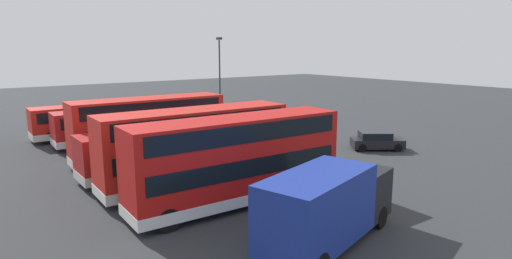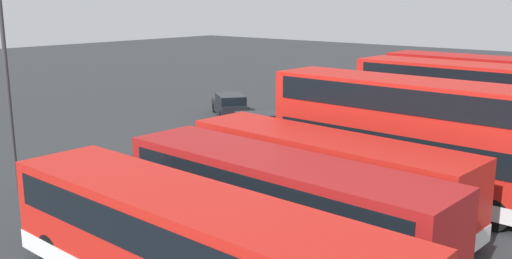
{
  "view_description": "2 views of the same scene",
  "coord_description": "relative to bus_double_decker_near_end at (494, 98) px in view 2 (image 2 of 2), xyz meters",
  "views": [
    {
      "loc": [
        -28.28,
        21.59,
        7.96
      ],
      "look_at": [
        -2.74,
        2.77,
        1.85
      ],
      "focal_mm": 29.76,
      "sensor_mm": 36.0,
      "label": 1
    },
    {
      "loc": [
        19.66,
        19.75,
        7.44
      ],
      "look_at": [
        -1.43,
        1.71,
        1.18
      ],
      "focal_mm": 40.33,
      "sensor_mm": 36.0,
      "label": 2
    }
  ],
  "objects": [
    {
      "name": "bus_single_deck_fifth",
      "position": [
        14.77,
        -0.65,
        -0.83
      ],
      "size": [
        3.09,
        10.64,
        2.95
      ],
      "color": "red",
      "rests_on": "ground"
    },
    {
      "name": "bus_double_decker_second",
      "position": [
        3.85,
        0.28,
        -0.0
      ],
      "size": [
        2.84,
        11.31,
        4.55
      ],
      "color": "red",
      "rests_on": "ground"
    },
    {
      "name": "waste_bin_yellow",
      "position": [
        14.2,
        -10.43,
        -1.97
      ],
      "size": [
        0.6,
        0.6,
        0.95
      ],
      "primitive_type": "cylinder",
      "color": "yellow",
      "rests_on": "ground"
    },
    {
      "name": "ground_plane",
      "position": [
        10.93,
        -9.96,
        -2.45
      ],
      "size": [
        140.0,
        140.0,
        0.0
      ],
      "primitive_type": "plane",
      "color": "#2D3033"
    },
    {
      "name": "bus_single_deck_seventh",
      "position": [
        21.89,
        0.28,
        -0.83
      ],
      "size": [
        2.76,
        11.95,
        2.95
      ],
      "color": "red",
      "rests_on": "ground"
    },
    {
      "name": "car_small_green",
      "position": [
        7.26,
        -10.13,
        -1.75
      ],
      "size": [
        4.31,
        4.02,
        1.43
      ],
      "color": "silver",
      "rests_on": "ground"
    },
    {
      "name": "bus_double_decker_fourth",
      "position": [
        10.74,
        0.25,
        -0.0
      ],
      "size": [
        2.79,
        10.76,
        4.55
      ],
      "color": "red",
      "rests_on": "ground"
    },
    {
      "name": "bus_single_deck_sixth",
      "position": [
        17.94,
        -0.15,
        -0.83
      ],
      "size": [
        2.88,
        10.85,
        2.95
      ],
      "color": "#A51919",
      "rests_on": "ground"
    },
    {
      "name": "car_hatchback_silver",
      "position": [
        3.46,
        -15.64,
        -1.75
      ],
      "size": [
        3.79,
        4.29,
        1.43
      ],
      "color": "black",
      "rests_on": "ground"
    },
    {
      "name": "lamp_post_tall",
      "position": [
        20.28,
        -11.45,
        2.76
      ],
      "size": [
        0.7,
        0.3,
        9.03
      ],
      "color": "#38383D",
      "rests_on": "ground"
    },
    {
      "name": "bus_double_decker_near_end",
      "position": [
        0.0,
        0.0,
        0.0
      ],
      "size": [
        2.91,
        11.61,
        4.55
      ],
      "color": "#B71411",
      "rests_on": "ground"
    },
    {
      "name": "bus_single_deck_third",
      "position": [
        7.43,
        0.3,
        -0.83
      ],
      "size": [
        2.65,
        11.42,
        2.95
      ],
      "color": "#A51919",
      "rests_on": "ground"
    }
  ]
}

